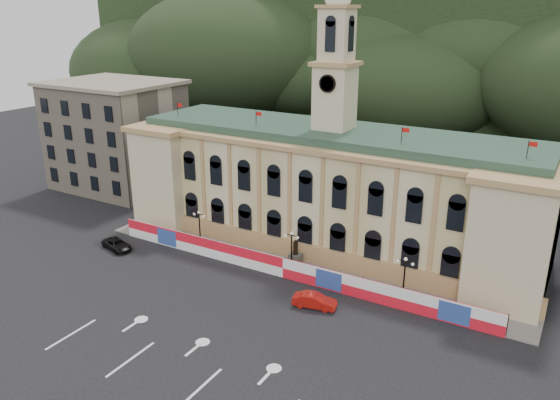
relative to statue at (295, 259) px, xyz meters
The scene contains 13 objects.
ground 18.04m from the statue, 90.00° to the right, with size 260.00×260.00×0.00m, color black.
lane_markings 23.03m from the statue, 90.00° to the right, with size 26.00×10.00×0.02m, color white, non-canonical shape.
hill_ridge 105.59m from the statue, 89.98° to the left, with size 230.00×80.00×64.00m.
city_hall 11.71m from the statue, 90.00° to the left, with size 56.20×17.60×37.10m.
side_building_left 45.63m from the statue, 163.26° to the left, with size 21.00×17.00×18.60m.
hoarding_fence 2.93m from the statue, 88.90° to the right, with size 50.00×0.44×2.50m.
pavement 1.13m from the statue, 90.00° to the right, with size 56.00×5.50×0.16m, color slate.
statue is the anchor object (origin of this frame).
lamp_left 14.16m from the statue, behind, with size 1.96×0.44×5.15m.
lamp_center 2.14m from the statue, 90.00° to the right, with size 1.96×0.44×5.15m.
lamp_right 14.16m from the statue, ahead, with size 1.96×0.44×5.15m.
red_sedan 9.66m from the statue, 48.89° to the right, with size 4.96×2.58×1.56m, color #A4110B.
black_suv 24.14m from the statue, 162.49° to the right, with size 5.30×3.40×1.36m, color black.
Camera 1 is at (29.10, -35.47, 30.42)m, focal length 35.00 mm.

